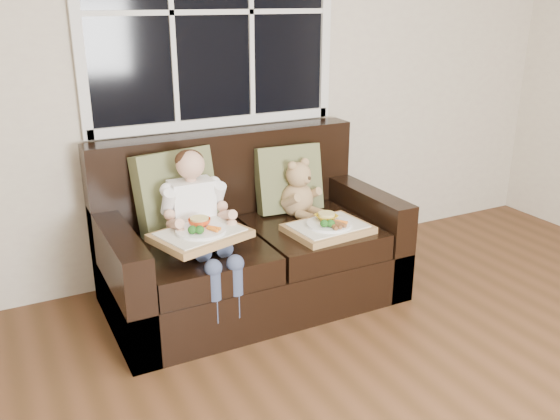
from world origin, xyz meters
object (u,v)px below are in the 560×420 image
teddy_bear (298,192)px  tray_left (200,233)px  loveseat (248,249)px  child (198,214)px  tray_right (328,227)px

teddy_bear → tray_left: 0.82m
teddy_bear → tray_left: size_ratio=0.68×
loveseat → tray_left: loveseat is taller
child → tray_left: (-0.05, -0.16, -0.05)m
teddy_bear → child: bearing=176.0°
loveseat → tray_left: 0.54m
tray_left → tray_right: bearing=-18.0°
teddy_bear → tray_left: bearing=-174.1°
teddy_bear → tray_right: bearing=-104.6°
loveseat → tray_left: size_ratio=3.16×
child → teddy_bear: (0.71, 0.16, -0.03)m
teddy_bear → tray_left: (-0.75, -0.32, -0.02)m
loveseat → child: bearing=-161.4°
child → teddy_bear: size_ratio=2.13×
teddy_bear → tray_right: 0.36m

